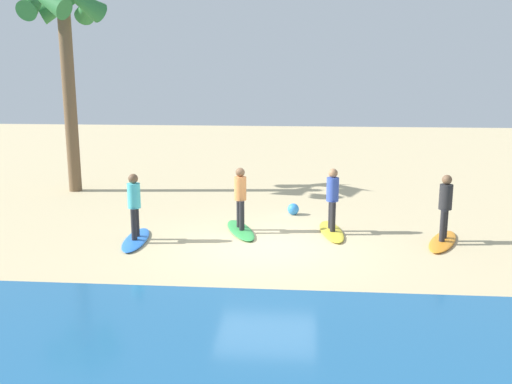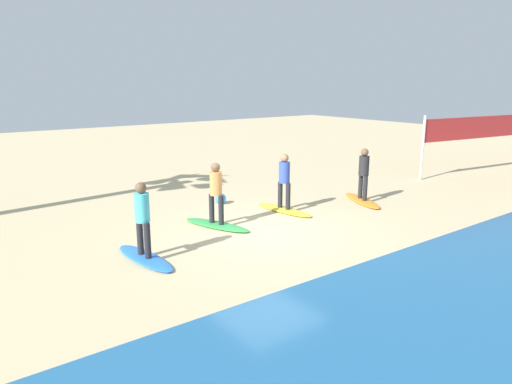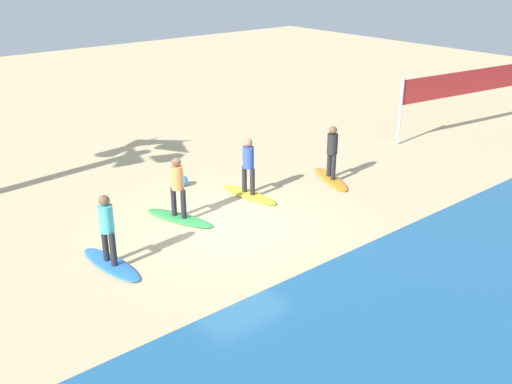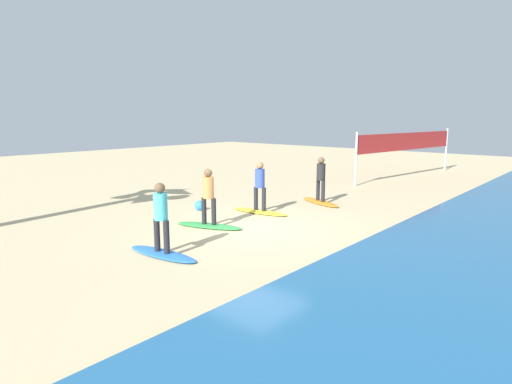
{
  "view_description": "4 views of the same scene",
  "coord_description": "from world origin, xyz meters",
  "px_view_note": "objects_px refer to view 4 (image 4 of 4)",
  "views": [
    {
      "loc": [
        -0.85,
        13.4,
        4.24
      ],
      "look_at": [
        0.33,
        -0.68,
        1.19
      ],
      "focal_mm": 39.99,
      "sensor_mm": 36.0,
      "label": 1
    },
    {
      "loc": [
        7.12,
        9.09,
        3.81
      ],
      "look_at": [
        0.29,
        -0.05,
        1.09
      ],
      "focal_mm": 32.93,
      "sensor_mm": 36.0,
      "label": 2
    },
    {
      "loc": [
        8.21,
        10.95,
        6.62
      ],
      "look_at": [
        -0.31,
        0.71,
        1.09
      ],
      "focal_mm": 41.26,
      "sensor_mm": 36.0,
      "label": 3
    },
    {
      "loc": [
        9.26,
        7.93,
        3.24
      ],
      "look_at": [
        -1.36,
        -1.16,
        0.76
      ],
      "focal_mm": 30.32,
      "sensor_mm": 36.0,
      "label": 4
    }
  ],
  "objects_px": {
    "surfer_orange": "(321,176)",
    "beach_ball": "(199,205)",
    "surfboard_orange": "(320,202)",
    "surfer_green": "(209,193)",
    "surfer_yellow": "(260,183)",
    "surfer_blue": "(161,213)",
    "volleyball_net": "(407,143)",
    "surfboard_blue": "(162,254)",
    "surfboard_yellow": "(260,212)",
    "surfboard_green": "(209,226)"
  },
  "relations": [
    {
      "from": "surfer_yellow",
      "to": "surfer_blue",
      "type": "distance_m",
      "value": 5.08
    },
    {
      "from": "surfer_yellow",
      "to": "surfboard_green",
      "type": "bearing_deg",
      "value": 1.89
    },
    {
      "from": "surfboard_yellow",
      "to": "surfer_green",
      "type": "distance_m",
      "value": 2.61
    },
    {
      "from": "surfer_orange",
      "to": "beach_ball",
      "type": "height_order",
      "value": "surfer_orange"
    },
    {
      "from": "surfboard_orange",
      "to": "beach_ball",
      "type": "xyz_separation_m",
      "value": [
        3.77,
        -2.52,
        0.13
      ]
    },
    {
      "from": "surfboard_blue",
      "to": "beach_ball",
      "type": "relative_size",
      "value": 6.17
    },
    {
      "from": "surfer_yellow",
      "to": "surfboard_blue",
      "type": "xyz_separation_m",
      "value": [
        4.94,
        1.17,
        -0.99
      ]
    },
    {
      "from": "surfboard_green",
      "to": "surfer_orange",
      "type": "bearing_deg",
      "value": 64.5
    },
    {
      "from": "surfboard_orange",
      "to": "surfer_green",
      "type": "bearing_deg",
      "value": -74.16
    },
    {
      "from": "surfer_orange",
      "to": "surfboard_blue",
      "type": "bearing_deg",
      "value": 3.77
    },
    {
      "from": "surfer_green",
      "to": "volleyball_net",
      "type": "bearing_deg",
      "value": 178.89
    },
    {
      "from": "surfer_green",
      "to": "surfboard_blue",
      "type": "bearing_deg",
      "value": 23.37
    },
    {
      "from": "surfboard_green",
      "to": "beach_ball",
      "type": "relative_size",
      "value": 6.17
    },
    {
      "from": "surfer_yellow",
      "to": "volleyball_net",
      "type": "distance_m",
      "value": 11.71
    },
    {
      "from": "surfer_orange",
      "to": "surfer_green",
      "type": "height_order",
      "value": "same"
    },
    {
      "from": "surfboard_orange",
      "to": "surfer_green",
      "type": "relative_size",
      "value": 1.28
    },
    {
      "from": "surfer_yellow",
      "to": "surfboard_blue",
      "type": "distance_m",
      "value": 5.17
    },
    {
      "from": "surfer_blue",
      "to": "surfboard_orange",
      "type": "bearing_deg",
      "value": -176.23
    },
    {
      "from": "surfboard_green",
      "to": "surfer_green",
      "type": "height_order",
      "value": "surfer_green"
    },
    {
      "from": "surfboard_yellow",
      "to": "surfboard_blue",
      "type": "bearing_deg",
      "value": -83.06
    },
    {
      "from": "surfboard_orange",
      "to": "surfer_blue",
      "type": "bearing_deg",
      "value": -63.86
    },
    {
      "from": "surfboard_blue",
      "to": "volleyball_net",
      "type": "distance_m",
      "value": 16.73
    },
    {
      "from": "surfboard_green",
      "to": "surfboard_yellow",
      "type": "bearing_deg",
      "value": 72.91
    },
    {
      "from": "surfer_green",
      "to": "volleyball_net",
      "type": "xyz_separation_m",
      "value": [
        -14.09,
        0.27,
        0.75
      ]
    },
    {
      "from": "volleyball_net",
      "to": "beach_ball",
      "type": "xyz_separation_m",
      "value": [
        12.73,
        -2.21,
        -1.62
      ]
    },
    {
      "from": "surfer_yellow",
      "to": "surfboard_blue",
      "type": "relative_size",
      "value": 0.78
    },
    {
      "from": "surfboard_yellow",
      "to": "surfboard_green",
      "type": "distance_m",
      "value": 2.41
    },
    {
      "from": "surfboard_yellow",
      "to": "surfer_green",
      "type": "height_order",
      "value": "surfer_green"
    },
    {
      "from": "surfer_orange",
      "to": "beach_ball",
      "type": "bearing_deg",
      "value": -33.75
    },
    {
      "from": "beach_ball",
      "to": "surfboard_green",
      "type": "bearing_deg",
      "value": 54.79
    },
    {
      "from": "surfer_green",
      "to": "surfboard_blue",
      "type": "xyz_separation_m",
      "value": [
        2.53,
        1.09,
        -0.99
      ]
    },
    {
      "from": "surfboard_blue",
      "to": "beach_ball",
      "type": "height_order",
      "value": "beach_ball"
    },
    {
      "from": "surfboard_green",
      "to": "surfer_green",
      "type": "distance_m",
      "value": 0.99
    },
    {
      "from": "surfboard_yellow",
      "to": "surfboard_blue",
      "type": "xyz_separation_m",
      "value": [
        4.94,
        1.17,
        0.0
      ]
    },
    {
      "from": "surfboard_yellow",
      "to": "volleyball_net",
      "type": "relative_size",
      "value": 0.23
    },
    {
      "from": "surfboard_blue",
      "to": "surfboard_yellow",
      "type": "bearing_deg",
      "value": 98.26
    },
    {
      "from": "surfer_yellow",
      "to": "surfer_orange",
      "type": "bearing_deg",
      "value": 166.24
    },
    {
      "from": "surfer_green",
      "to": "surfer_yellow",
      "type": "bearing_deg",
      "value": -178.11
    },
    {
      "from": "surfer_orange",
      "to": "surfboard_yellow",
      "type": "xyz_separation_m",
      "value": [
        2.72,
        -0.67,
        -0.99
      ]
    },
    {
      "from": "surfboard_orange",
      "to": "surfer_blue",
      "type": "height_order",
      "value": "surfer_blue"
    },
    {
      "from": "surfer_orange",
      "to": "volleyball_net",
      "type": "distance_m",
      "value": 8.99
    },
    {
      "from": "surfboard_green",
      "to": "surfer_blue",
      "type": "distance_m",
      "value": 2.93
    },
    {
      "from": "beach_ball",
      "to": "surfer_green",
      "type": "bearing_deg",
      "value": 54.79
    },
    {
      "from": "surfboard_blue",
      "to": "surfer_blue",
      "type": "height_order",
      "value": "surfer_blue"
    },
    {
      "from": "surfboard_yellow",
      "to": "volleyball_net",
      "type": "distance_m",
      "value": 11.82
    },
    {
      "from": "surfboard_green",
      "to": "surfboard_blue",
      "type": "distance_m",
      "value": 2.75
    },
    {
      "from": "surfboard_yellow",
      "to": "surfer_green",
      "type": "xyz_separation_m",
      "value": [
        2.41,
        0.08,
        0.99
      ]
    },
    {
      "from": "surfer_green",
      "to": "surfboard_orange",
      "type": "bearing_deg",
      "value": 173.48
    },
    {
      "from": "surfboard_yellow",
      "to": "surfer_yellow",
      "type": "height_order",
      "value": "surfer_yellow"
    },
    {
      "from": "surfer_blue",
      "to": "surfboard_blue",
      "type": "bearing_deg",
      "value": 90.0
    }
  ]
}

